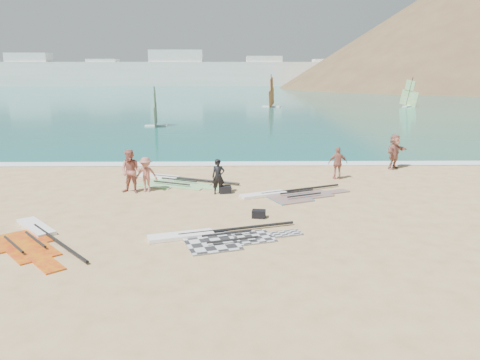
{
  "coord_description": "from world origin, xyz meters",
  "views": [
    {
      "loc": [
        -0.87,
        -15.0,
        5.49
      ],
      "look_at": [
        -0.56,
        4.0,
        1.0
      ],
      "focal_mm": 35.0,
      "sensor_mm": 36.0,
      "label": 1
    }
  ],
  "objects_px": {
    "rig_orange": "(288,195)",
    "person_wetsuit": "(218,177)",
    "rig_grey": "(214,237)",
    "beachgoer_left": "(131,171)",
    "beachgoer_back": "(338,163)",
    "gear_bag_far": "(259,214)",
    "rig_red": "(33,238)",
    "gear_bag_near": "(225,189)",
    "beachgoer_mid": "(146,175)",
    "beachgoer_right": "(395,152)",
    "rig_green": "(172,181)"
  },
  "relations": [
    {
      "from": "rig_green",
      "to": "rig_orange",
      "type": "distance_m",
      "value": 6.21
    },
    {
      "from": "rig_grey",
      "to": "rig_orange",
      "type": "bearing_deg",
      "value": 42.42
    },
    {
      "from": "gear_bag_far",
      "to": "beachgoer_left",
      "type": "relative_size",
      "value": 0.25
    },
    {
      "from": "rig_orange",
      "to": "beachgoer_back",
      "type": "xyz_separation_m",
      "value": [
        2.93,
        3.26,
        0.78
      ]
    },
    {
      "from": "beachgoer_right",
      "to": "rig_green",
      "type": "bearing_deg",
      "value": 151.63
    },
    {
      "from": "gear_bag_far",
      "to": "beachgoer_left",
      "type": "height_order",
      "value": "beachgoer_left"
    },
    {
      "from": "rig_grey",
      "to": "rig_orange",
      "type": "height_order",
      "value": "same"
    },
    {
      "from": "gear_bag_far",
      "to": "beachgoer_left",
      "type": "bearing_deg",
      "value": 145.84
    },
    {
      "from": "beachgoer_mid",
      "to": "beachgoer_back",
      "type": "xyz_separation_m",
      "value": [
        9.36,
        2.43,
        0.02
      ]
    },
    {
      "from": "gear_bag_near",
      "to": "gear_bag_far",
      "type": "height_order",
      "value": "gear_bag_near"
    },
    {
      "from": "rig_green",
      "to": "person_wetsuit",
      "type": "relative_size",
      "value": 3.5
    },
    {
      "from": "beachgoer_mid",
      "to": "person_wetsuit",
      "type": "bearing_deg",
      "value": -8.59
    },
    {
      "from": "person_wetsuit",
      "to": "beachgoer_left",
      "type": "bearing_deg",
      "value": 168.89
    },
    {
      "from": "beachgoer_back",
      "to": "beachgoer_right",
      "type": "height_order",
      "value": "beachgoer_right"
    },
    {
      "from": "rig_red",
      "to": "beachgoer_mid",
      "type": "height_order",
      "value": "beachgoer_mid"
    },
    {
      "from": "person_wetsuit",
      "to": "beachgoer_left",
      "type": "height_order",
      "value": "beachgoer_left"
    },
    {
      "from": "gear_bag_far",
      "to": "beachgoer_left",
      "type": "xyz_separation_m",
      "value": [
        -5.61,
        3.81,
        0.85
      ]
    },
    {
      "from": "gear_bag_near",
      "to": "beachgoer_right",
      "type": "relative_size",
      "value": 0.27
    },
    {
      "from": "person_wetsuit",
      "to": "beachgoer_right",
      "type": "relative_size",
      "value": 0.81
    },
    {
      "from": "rig_grey",
      "to": "beachgoer_left",
      "type": "height_order",
      "value": "beachgoer_left"
    },
    {
      "from": "gear_bag_near",
      "to": "beachgoer_mid",
      "type": "xyz_separation_m",
      "value": [
        -3.63,
        0.3,
        0.64
      ]
    },
    {
      "from": "gear_bag_near",
      "to": "person_wetsuit",
      "type": "bearing_deg",
      "value": -157.08
    },
    {
      "from": "gear_bag_near",
      "to": "gear_bag_far",
      "type": "bearing_deg",
      "value": -70.06
    },
    {
      "from": "person_wetsuit",
      "to": "gear_bag_near",
      "type": "bearing_deg",
      "value": 15.58
    },
    {
      "from": "beachgoer_back",
      "to": "beachgoer_right",
      "type": "distance_m",
      "value": 4.53
    },
    {
      "from": "rig_orange",
      "to": "beachgoer_left",
      "type": "distance_m",
      "value": 7.17
    },
    {
      "from": "rig_orange",
      "to": "gear_bag_near",
      "type": "bearing_deg",
      "value": 145.92
    },
    {
      "from": "rig_orange",
      "to": "rig_red",
      "type": "height_order",
      "value": "rig_red"
    },
    {
      "from": "rig_red",
      "to": "person_wetsuit",
      "type": "height_order",
      "value": "person_wetsuit"
    },
    {
      "from": "rig_grey",
      "to": "rig_orange",
      "type": "xyz_separation_m",
      "value": [
        3.09,
        5.38,
        -0.0
      ]
    },
    {
      "from": "rig_grey",
      "to": "person_wetsuit",
      "type": "bearing_deg",
      "value": 72.45
    },
    {
      "from": "rig_red",
      "to": "rig_orange",
      "type": "bearing_deg",
      "value": 79.94
    },
    {
      "from": "gear_bag_far",
      "to": "beachgoer_back",
      "type": "bearing_deg",
      "value": 55.51
    },
    {
      "from": "person_wetsuit",
      "to": "beachgoer_left",
      "type": "xyz_separation_m",
      "value": [
        -3.97,
        0.26,
        0.2
      ]
    },
    {
      "from": "rig_orange",
      "to": "person_wetsuit",
      "type": "xyz_separation_m",
      "value": [
        -3.11,
        0.39,
        0.75
      ]
    },
    {
      "from": "rig_red",
      "to": "beachgoer_left",
      "type": "distance_m",
      "value": 6.44
    },
    {
      "from": "rig_orange",
      "to": "beachgoer_mid",
      "type": "xyz_separation_m",
      "value": [
        -6.43,
        0.82,
        0.76
      ]
    },
    {
      "from": "rig_red",
      "to": "person_wetsuit",
      "type": "xyz_separation_m",
      "value": [
        5.98,
        5.78,
        0.75
      ]
    },
    {
      "from": "rig_red",
      "to": "rig_grey",
      "type": "bearing_deg",
      "value": 49.34
    },
    {
      "from": "beachgoer_back",
      "to": "beachgoer_right",
      "type": "xyz_separation_m",
      "value": [
        3.76,
        2.52,
        0.16
      ]
    },
    {
      "from": "rig_red",
      "to": "beachgoer_back",
      "type": "distance_m",
      "value": 14.83
    },
    {
      "from": "beachgoer_mid",
      "to": "rig_red",
      "type": "bearing_deg",
      "value": -114.28
    },
    {
      "from": "rig_grey",
      "to": "beachgoer_back",
      "type": "height_order",
      "value": "beachgoer_back"
    },
    {
      "from": "beachgoer_mid",
      "to": "beachgoer_right",
      "type": "height_order",
      "value": "beachgoer_right"
    },
    {
      "from": "gear_bag_far",
      "to": "beachgoer_right",
      "type": "bearing_deg",
      "value": 47.54
    },
    {
      "from": "gear_bag_near",
      "to": "beachgoer_left",
      "type": "distance_m",
      "value": 4.36
    },
    {
      "from": "beachgoer_mid",
      "to": "gear_bag_far",
      "type": "bearing_deg",
      "value": -39.89
    },
    {
      "from": "beachgoer_left",
      "to": "beachgoer_back",
      "type": "height_order",
      "value": "beachgoer_left"
    },
    {
      "from": "person_wetsuit",
      "to": "beachgoer_back",
      "type": "height_order",
      "value": "beachgoer_back"
    },
    {
      "from": "rig_red",
      "to": "gear_bag_near",
      "type": "xyz_separation_m",
      "value": [
        6.28,
        5.91,
        0.12
      ]
    }
  ]
}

